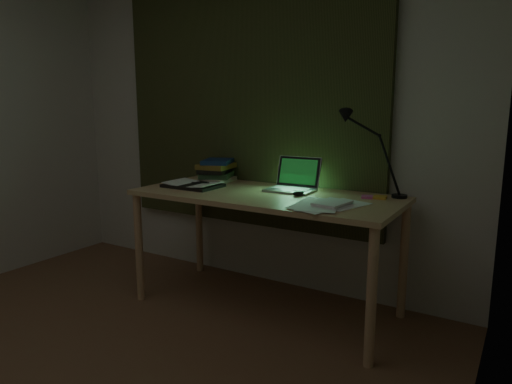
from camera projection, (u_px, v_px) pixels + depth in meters
wall_back at (248, 120)px, 3.48m from camera, size 3.50×0.00×2.50m
wall_right at (454, 155)px, 0.91m from camera, size 0.00×4.00×2.50m
curtain at (245, 93)px, 3.41m from camera, size 2.20×0.06×2.00m
desk at (265, 252)px, 3.04m from camera, size 1.74×0.76×0.79m
laptop at (290, 175)px, 3.02m from camera, size 0.32×0.36×0.22m
open_textbook at (193, 185)px, 3.20m from camera, size 0.38×0.27×0.03m
book_stack at (216, 170)px, 3.43m from camera, size 0.28×0.31×0.17m
loose_papers at (325, 202)px, 2.65m from camera, size 0.37×0.39×0.02m
mouse at (298, 193)px, 2.88m from camera, size 0.08×0.10×0.03m
sticky_yellow at (380, 197)px, 2.79m from camera, size 0.09×0.09×0.02m
sticky_pink at (367, 197)px, 2.81m from camera, size 0.08×0.08×0.01m
desk_lamp at (402, 156)px, 2.77m from camera, size 0.39×0.33×0.51m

